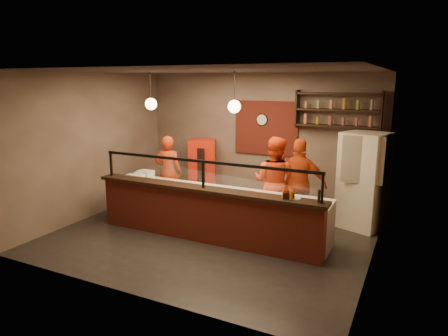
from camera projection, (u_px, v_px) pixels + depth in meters
The scene contains 29 objects.
floor at pixel (211, 235), 7.97m from camera, with size 6.00×6.00×0.00m, color black.
ceiling at pixel (210, 71), 7.29m from camera, with size 6.00×6.00×0.00m, color #3C312E.
wall_back at pixel (258, 140), 9.82m from camera, with size 6.00×6.00×0.00m, color #7B6A5A.
wall_left at pixel (93, 146), 8.93m from camera, with size 5.00×5.00×0.00m, color #7B6A5A.
wall_right at pixel (377, 172), 6.34m from camera, with size 5.00×5.00×0.00m, color #7B6A5A.
wall_front at pixel (124, 187), 5.44m from camera, with size 6.00×6.00×0.00m, color #7B6A5A.
brick_patch at pixel (266, 128), 9.65m from camera, with size 1.60×0.04×1.30m, color maroon.
service_counter at pixel (204, 216), 7.61m from camera, with size 4.60×0.25×1.00m, color maroon.
counter_ledge at pixel (203, 189), 7.49m from camera, with size 4.70×0.37×0.06m, color black.
worktop_cabinet at pixel (216, 212), 8.06m from camera, with size 4.60×0.75×0.85m, color gray.
worktop at pixel (216, 191), 7.96m from camera, with size 4.60×0.75×0.05m, color silver.
sneeze_guard at pixel (203, 171), 7.42m from camera, with size 4.50×0.05×0.52m.
wall_shelving at pixel (338, 110), 8.67m from camera, with size 1.84×0.28×0.85m.
wall_clock at pixel (262, 120), 9.64m from camera, with size 0.30×0.30×0.04m, color black.
pendant_left at pixel (151, 104), 8.25m from camera, with size 0.24×0.24×0.77m.
pendant_right at pixel (234, 106), 7.43m from camera, with size 0.24×0.24×0.77m.
cook_left at pixel (168, 172), 9.53m from camera, with size 0.64×0.42×1.76m, color red.
cook_mid at pixel (274, 182), 8.31m from camera, with size 0.93×0.72×1.91m, color #E53F15.
cook_right at pixel (299, 184), 8.18m from camera, with size 1.11×0.46×1.89m, color #D34213.
fridge at pixel (363, 181), 8.23m from camera, with size 0.84×0.78×2.00m, color beige.
red_cooler at pixel (202, 169), 10.29m from camera, with size 0.67×0.61×1.56m, color red.
pizza_dough at pixel (197, 187), 8.12m from camera, with size 0.49×0.49×0.01m, color white.
prep_tub_a at pixel (140, 176), 8.81m from camera, with size 0.27×0.21×0.13m, color silver.
prep_tub_b at pixel (145, 174), 8.90m from camera, with size 0.33×0.26×0.16m, color silver.
prep_tub_c at pixel (131, 178), 8.58m from camera, with size 0.28×0.22×0.14m, color white.
rolling_pin at pixel (163, 182), 8.42m from camera, with size 0.06×0.06×0.36m, color gold.
condiment_caddy at pixel (288, 195), 6.79m from camera, with size 0.19×0.15×0.11m, color black.
pepper_mill at pixel (319, 196), 6.53m from camera, with size 0.05×0.05×0.22m, color black.
small_plate at pixel (295, 198), 6.78m from camera, with size 0.19×0.19×0.01m, color silver.
Camera 1 is at (3.54, -6.62, 3.02)m, focal length 32.00 mm.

